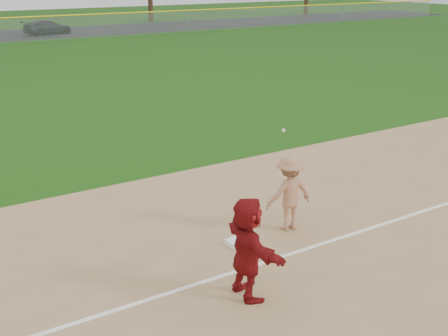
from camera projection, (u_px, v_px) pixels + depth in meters
ground at (260, 243)px, 12.37m from camera, size 160.00×160.00×0.00m
foul_line at (282, 257)px, 11.72m from camera, size 60.00×0.10×0.01m
first_base at (238, 242)px, 12.23m from camera, size 0.48×0.48×0.10m
base_runner at (248, 248)px, 10.02m from camera, size 0.75×1.85×1.94m
car_right at (48, 27)px, 51.78m from camera, size 4.83×3.02×1.31m
first_base_play at (289, 193)px, 12.73m from camera, size 1.20×0.78×2.48m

